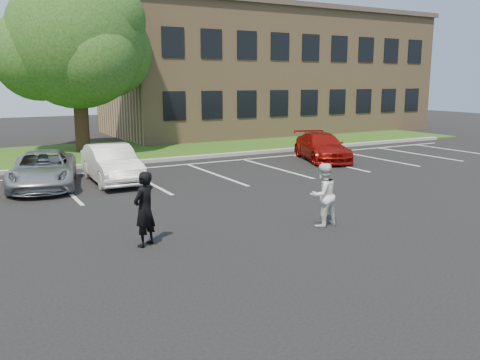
% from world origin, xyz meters
% --- Properties ---
extents(ground_plane, '(90.00, 90.00, 0.00)m').
position_xyz_m(ground_plane, '(0.00, 0.00, 0.00)').
color(ground_plane, black).
rests_on(ground_plane, ground).
extents(curb, '(40.00, 0.30, 0.15)m').
position_xyz_m(curb, '(0.00, 12.00, 0.07)').
color(curb, gray).
rests_on(curb, ground).
extents(grass_strip, '(44.00, 8.00, 0.08)m').
position_xyz_m(grass_strip, '(0.00, 16.00, 0.04)').
color(grass_strip, '#294716').
rests_on(grass_strip, ground).
extents(stall_lines, '(34.00, 5.36, 0.01)m').
position_xyz_m(stall_lines, '(1.40, 8.95, 0.01)').
color(stall_lines, silver).
rests_on(stall_lines, ground).
extents(office_building, '(22.40, 10.40, 8.30)m').
position_xyz_m(office_building, '(14.00, 21.99, 4.16)').
color(office_building, '#9C7B55').
rests_on(office_building, ground).
extents(tree, '(7.80, 7.20, 8.80)m').
position_xyz_m(tree, '(-0.24, 16.68, 5.35)').
color(tree, black).
rests_on(tree, ground).
extents(man_black_suit, '(0.73, 0.67, 1.67)m').
position_xyz_m(man_black_suit, '(-2.39, 1.00, 0.83)').
color(man_black_suit, black).
rests_on(man_black_suit, ground).
extents(man_white_shirt, '(0.81, 0.66, 1.59)m').
position_xyz_m(man_white_shirt, '(1.99, 0.33, 0.79)').
color(man_white_shirt, white).
rests_on(man_white_shirt, ground).
extents(car_silver_minivan, '(2.99, 4.78, 1.23)m').
position_xyz_m(car_silver_minivan, '(-3.38, 8.66, 0.62)').
color(car_silver_minivan, '#A1A4A9').
rests_on(car_silver_minivan, ground).
extents(car_white_sedan, '(1.53, 4.10, 1.34)m').
position_xyz_m(car_white_sedan, '(-1.10, 8.43, 0.67)').
color(car_white_sedan, white).
rests_on(car_white_sedan, ground).
extents(car_red_compact, '(3.01, 4.56, 1.23)m').
position_xyz_m(car_red_compact, '(8.61, 8.77, 0.61)').
color(car_red_compact, maroon).
rests_on(car_red_compact, ground).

